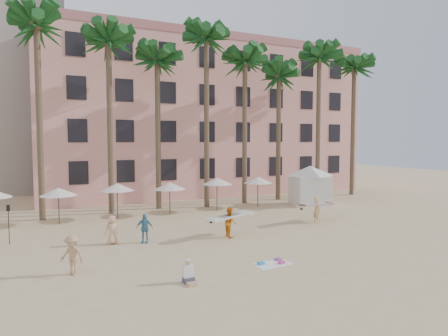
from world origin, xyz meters
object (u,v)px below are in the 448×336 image
pink_hotel (199,121)px  carrier_white (230,221)px  carrier_yellow (317,208)px  cabana (310,182)px

pink_hotel → carrier_white: pink_hotel is taller
carrier_yellow → cabana: bearing=55.5°
pink_hotel → carrier_white: bearing=-107.7°
carrier_yellow → carrier_white: bearing=-171.3°
cabana → carrier_yellow: bearing=-124.5°
cabana → carrier_white: cabana is taller
cabana → carrier_white: 14.12m
cabana → carrier_yellow: cabana is taller
cabana → carrier_white: size_ratio=1.81×
pink_hotel → carrier_yellow: size_ratio=10.33×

